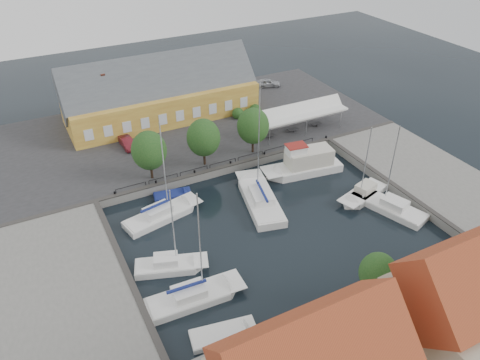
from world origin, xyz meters
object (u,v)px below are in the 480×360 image
Objects in this scene: trawler at (305,165)px; east_boat_c at (390,208)px; launch_nw at (172,196)px; west_boat_d at (193,298)px; tent_canopy at (300,113)px; west_boat_c at (170,267)px; car_silver at (268,83)px; center_sailboat at (260,200)px; car_red at (127,143)px; warehouse at (156,95)px; launch_sw at (222,336)px; east_boat_b at (363,195)px; west_boat_a at (162,216)px.

trawler is 0.98× the size of east_boat_c.
east_boat_c is 25.44m from launch_nw.
tent_canopy is at bearing 40.68° from west_boat_d.
trawler is at bearing 22.15° from west_boat_c.
east_boat_c reaches higher than launch_nw.
car_silver is 0.39× the size of east_boat_c.
tent_canopy is 0.94× the size of center_sailboat.
east_boat_c is (-4.84, -36.34, -1.48)m from car_silver.
center_sailboat reaches higher than car_silver.
west_boat_d reaches higher than east_boat_c.
warehouse is at bearing 44.17° from car_red.
east_boat_c is at bearing -51.69° from car_red.
west_boat_c is (-21.55, -8.77, -0.76)m from trawler.
east_boat_c is 1.12× the size of west_boat_c.
car_silver reaches higher than launch_sw.
warehouse is at bearing 140.14° from tent_canopy.
east_boat_c reaches higher than tent_canopy.
west_boat_d is at bearing -139.32° from tent_canopy.
tent_canopy is 24.48m from car_red.
warehouse reaches higher than launch_sw.
east_boat_b reaches higher than car_silver.
car_silver is 36.69m from east_boat_c.
center_sailboat is 10.52m from launch_nw.
center_sailboat is 3.22× the size of launch_nw.
east_boat_b is 1.72× the size of launch_sw.
trawler reaches higher than car_silver.
west_boat_c is at bearing 174.27° from east_boat_c.
tent_canopy is 3.45× the size of car_red.
east_boat_c is 25.82m from west_boat_c.
trawler is 17.35m from launch_nw.
west_boat_a is 4.09m from launch_nw.
center_sailboat is at bearing 22.72° from west_boat_c.
west_boat_d is at bearing -83.57° from west_boat_c.
car_silver is 0.36× the size of west_boat_d.
west_boat_a reaches higher than tent_canopy.
west_boat_d reaches higher than warehouse.
warehouse is 6.59× the size of car_silver.
launch_nw is at bearing -104.81° from warehouse.
launch_nw is at bearing -85.05° from car_red.
warehouse is 2.04× the size of tent_canopy.
west_boat_a is (-24.27, -9.31, -3.41)m from tent_canopy.
launch_sw is (-23.58, -10.50, -0.17)m from east_boat_b.
west_boat_c reaches higher than car_red.
warehouse is at bearing 115.36° from east_boat_c.
west_boat_a is at bearing 76.06° from west_boat_c.
east_boat_b reaches higher than car_red.
car_red is 15.87m from west_boat_a.
tent_canopy reaches higher than launch_nw.
trawler is at bearing -41.39° from car_red.
launch_nw is (-5.25, -19.87, -4.34)m from warehouse.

